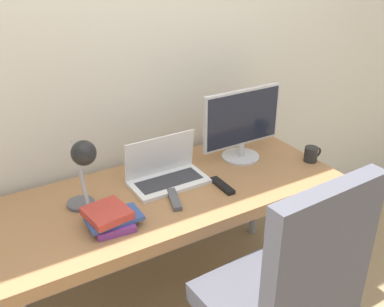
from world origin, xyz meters
The scene contains 10 objects.
wall_back centered at (0.00, 0.76, 1.30)m, with size 8.00×0.05×2.60m.
desk centered at (0.00, 0.35, 0.66)m, with size 1.68×0.69×0.72m.
laptop centered at (0.02, 0.42, 0.77)m, with size 0.38×0.21×0.22m.
monitor centered at (0.50, 0.45, 0.93)m, with size 0.47×0.21×0.39m.
desk_lamp centered at (-0.41, 0.32, 0.98)m, with size 0.12×0.26×0.38m.
office_chair centered at (0.11, -0.40, 0.62)m, with size 0.57×0.59×1.14m.
book_stack centered at (-0.35, 0.21, 0.76)m, with size 0.23×0.20×0.08m.
tv_remote centered at (-0.03, 0.24, 0.73)m, with size 0.09×0.18×0.02m.
media_remote centered at (0.23, 0.23, 0.73)m, with size 0.04×0.17×0.02m.
mug centered at (0.80, 0.22, 0.76)m, with size 0.11×0.07×0.08m.
Camera 1 is at (-0.86, -1.31, 1.84)m, focal length 42.00 mm.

